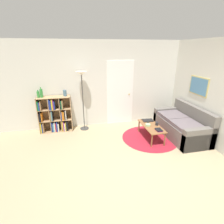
{
  "coord_description": "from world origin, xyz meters",
  "views": [
    {
      "loc": [
        -1.05,
        -2.52,
        2.37
      ],
      "look_at": [
        -0.17,
        1.5,
        0.85
      ],
      "focal_mm": 28.0,
      "sensor_mm": 36.0,
      "label": 1
    }
  ],
  "objects_px": {
    "bookshelf": "(55,115)",
    "cup": "(157,124)",
    "couch": "(183,126)",
    "vase_on_shelf": "(65,93)",
    "coffee_table": "(151,127)",
    "laptop": "(148,120)",
    "floor_lamp": "(82,81)",
    "bottle_middle": "(41,93)",
    "bowl": "(148,125)",
    "bottle_left": "(38,94)"
  },
  "relations": [
    {
      "from": "bookshelf",
      "to": "cup",
      "type": "relative_size",
      "value": 12.01
    },
    {
      "from": "couch",
      "to": "vase_on_shelf",
      "type": "xyz_separation_m",
      "value": [
        -3.19,
        1.11,
        0.85
      ]
    },
    {
      "from": "vase_on_shelf",
      "to": "coffee_table",
      "type": "bearing_deg",
      "value": -25.54
    },
    {
      "from": "laptop",
      "to": "coffee_table",
      "type": "bearing_deg",
      "value": -96.55
    },
    {
      "from": "floor_lamp",
      "to": "coffee_table",
      "type": "bearing_deg",
      "value": -29.93
    },
    {
      "from": "bookshelf",
      "to": "bottle_middle",
      "type": "xyz_separation_m",
      "value": [
        -0.29,
        0.0,
        0.69
      ]
    },
    {
      "from": "couch",
      "to": "bottle_middle",
      "type": "relative_size",
      "value": 5.85
    },
    {
      "from": "couch",
      "to": "cup",
      "type": "distance_m",
      "value": 0.8
    },
    {
      "from": "couch",
      "to": "vase_on_shelf",
      "type": "relative_size",
      "value": 9.59
    },
    {
      "from": "bookshelf",
      "to": "floor_lamp",
      "type": "relative_size",
      "value": 0.6
    },
    {
      "from": "couch",
      "to": "bowl",
      "type": "bearing_deg",
      "value": 177.16
    },
    {
      "from": "bowl",
      "to": "floor_lamp",
      "type": "bearing_deg",
      "value": 149.04
    },
    {
      "from": "bottle_left",
      "to": "vase_on_shelf",
      "type": "bearing_deg",
      "value": 0.81
    },
    {
      "from": "couch",
      "to": "bottle_left",
      "type": "distance_m",
      "value": 4.15
    },
    {
      "from": "couch",
      "to": "bottle_left",
      "type": "xyz_separation_m",
      "value": [
        -3.91,
        1.1,
        0.85
      ]
    },
    {
      "from": "bookshelf",
      "to": "laptop",
      "type": "bearing_deg",
      "value": -15.56
    },
    {
      "from": "bowl",
      "to": "vase_on_shelf",
      "type": "height_order",
      "value": "vase_on_shelf"
    },
    {
      "from": "laptop",
      "to": "vase_on_shelf",
      "type": "height_order",
      "value": "vase_on_shelf"
    },
    {
      "from": "bookshelf",
      "to": "bottle_left",
      "type": "relative_size",
      "value": 4.95
    },
    {
      "from": "bookshelf",
      "to": "coffee_table",
      "type": "xyz_separation_m",
      "value": [
        2.6,
        -1.07,
        -0.15
      ]
    },
    {
      "from": "couch",
      "to": "bowl",
      "type": "distance_m",
      "value": 1.05
    },
    {
      "from": "floor_lamp",
      "to": "cup",
      "type": "height_order",
      "value": "floor_lamp"
    },
    {
      "from": "bookshelf",
      "to": "coffee_table",
      "type": "height_order",
      "value": "bookshelf"
    },
    {
      "from": "bowl",
      "to": "vase_on_shelf",
      "type": "distance_m",
      "value": 2.51
    },
    {
      "from": "bowl",
      "to": "cup",
      "type": "relative_size",
      "value": 1.55
    },
    {
      "from": "laptop",
      "to": "vase_on_shelf",
      "type": "bearing_deg",
      "value": 162.21
    },
    {
      "from": "floor_lamp",
      "to": "bottle_left",
      "type": "bearing_deg",
      "value": 177.4
    },
    {
      "from": "laptop",
      "to": "vase_on_shelf",
      "type": "distance_m",
      "value": 2.52
    },
    {
      "from": "floor_lamp",
      "to": "bowl",
      "type": "relative_size",
      "value": 12.84
    },
    {
      "from": "couch",
      "to": "bottle_middle",
      "type": "bearing_deg",
      "value": 163.77
    },
    {
      "from": "coffee_table",
      "to": "bottle_left",
      "type": "bearing_deg",
      "value": 160.27
    },
    {
      "from": "couch",
      "to": "bottle_left",
      "type": "bearing_deg",
      "value": 164.28
    },
    {
      "from": "bottle_left",
      "to": "vase_on_shelf",
      "type": "relative_size",
      "value": 1.21
    },
    {
      "from": "bookshelf",
      "to": "bottle_left",
      "type": "xyz_separation_m",
      "value": [
        -0.37,
        -0.01,
        0.65
      ]
    },
    {
      "from": "coffee_table",
      "to": "bottle_middle",
      "type": "relative_size",
      "value": 3.38
    },
    {
      "from": "floor_lamp",
      "to": "bookshelf",
      "type": "bearing_deg",
      "value": 175.58
    },
    {
      "from": "cup",
      "to": "coffee_table",
      "type": "bearing_deg",
      "value": 177.91
    },
    {
      "from": "bookshelf",
      "to": "couch",
      "type": "distance_m",
      "value": 3.71
    },
    {
      "from": "coffee_table",
      "to": "vase_on_shelf",
      "type": "bearing_deg",
      "value": 154.46
    },
    {
      "from": "laptop",
      "to": "cup",
      "type": "distance_m",
      "value": 0.37
    },
    {
      "from": "bookshelf",
      "to": "laptop",
      "type": "xyz_separation_m",
      "value": [
        2.64,
        -0.73,
        -0.1
      ]
    },
    {
      "from": "couch",
      "to": "vase_on_shelf",
      "type": "height_order",
      "value": "vase_on_shelf"
    },
    {
      "from": "couch",
      "to": "bowl",
      "type": "xyz_separation_m",
      "value": [
        -1.04,
        0.05,
        0.11
      ]
    },
    {
      "from": "coffee_table",
      "to": "bottle_left",
      "type": "relative_size",
      "value": 4.59
    },
    {
      "from": "couch",
      "to": "bottle_left",
      "type": "height_order",
      "value": "bottle_left"
    },
    {
      "from": "bowl",
      "to": "bookshelf",
      "type": "bearing_deg",
      "value": 157.04
    },
    {
      "from": "cup",
      "to": "vase_on_shelf",
      "type": "xyz_separation_m",
      "value": [
        -2.4,
        1.08,
        0.72
      ]
    },
    {
      "from": "laptop",
      "to": "vase_on_shelf",
      "type": "relative_size",
      "value": 1.79
    },
    {
      "from": "coffee_table",
      "to": "vase_on_shelf",
      "type": "xyz_separation_m",
      "value": [
        -2.25,
        1.07,
        0.81
      ]
    },
    {
      "from": "floor_lamp",
      "to": "cup",
      "type": "xyz_separation_m",
      "value": [
        1.91,
        -1.02,
        -1.06
      ]
    }
  ]
}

